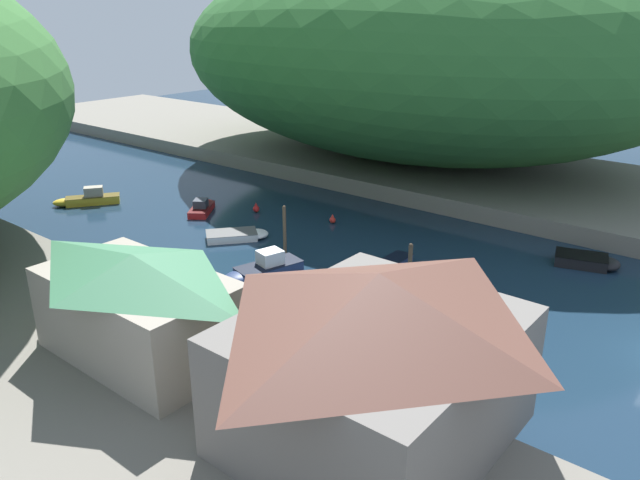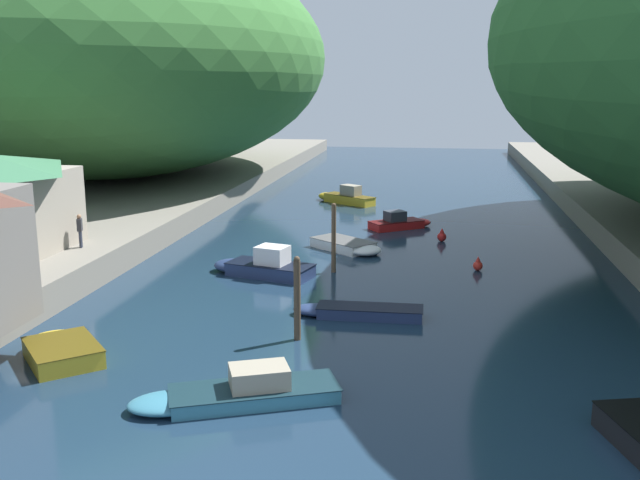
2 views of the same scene
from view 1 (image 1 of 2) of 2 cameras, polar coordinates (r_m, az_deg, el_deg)
name	(u,v)px [view 1 (image 1 of 2)]	position (r m, az deg, el deg)	size (l,w,h in m)	color
water_surface	(245,229)	(48.60, -6.84, 1.02)	(130.00, 130.00, 0.00)	#192D42
right_bank	(406,163)	(66.24, 7.89, 7.01)	(22.00, 120.00, 1.44)	slate
hillside_right	(422,53)	(65.22, 9.30, 16.53)	(38.36, 53.71, 20.56)	#2D662D
waterfront_building	(376,356)	(22.35, 5.15, -10.48)	(10.52, 9.06, 6.55)	slate
boathouse_shed	(137,305)	(28.77, -16.35, -5.69)	(5.50, 9.73, 4.91)	gray
boat_moored_right	(491,322)	(34.99, 15.40, -7.28)	(6.54, 4.02, 1.11)	teal
boat_far_right_bank	(239,235)	(46.56, -7.40, 0.45)	(4.77, 4.38, 0.57)	white
boat_navy_launch	(262,269)	(40.09, -5.34, -2.62)	(5.64, 3.11, 1.56)	navy
boat_yellow_tender	(589,261)	(45.05, 23.39, -1.78)	(3.07, 4.47, 0.73)	black
boat_red_skiff	(378,362)	(30.46, 5.34, -11.08)	(4.03, 4.16, 0.67)	gold
boat_open_rowboat	(86,199)	(57.72, -20.59, 3.52)	(5.29, 4.25, 1.52)	gold
boat_small_dinghy	(203,207)	(53.19, -10.68, 2.99)	(4.46, 3.78, 1.20)	red
boat_near_quay	(383,268)	(40.76, 5.78, -2.60)	(5.45, 1.40, 0.48)	navy
mooring_post_second	(410,269)	(37.34, 8.20, -2.63)	(0.26, 0.26, 3.26)	#4C3D2D
mooring_post_fourth	(285,230)	(42.71, -3.26, 0.88)	(0.24, 0.24, 3.60)	brown
channel_buoy_near	(333,220)	(49.44, 1.15, 1.88)	(0.50, 0.50, 0.75)	red
channel_buoy_far	(256,208)	(52.32, -5.86, 2.89)	(0.56, 0.56, 0.83)	red
person_on_quay	(160,295)	(33.01, -14.42, -4.91)	(0.32, 0.43, 1.69)	#282D3D
person_by_boathouse	(471,411)	(24.32, 13.63, -14.95)	(0.31, 0.42, 1.69)	#282D3D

